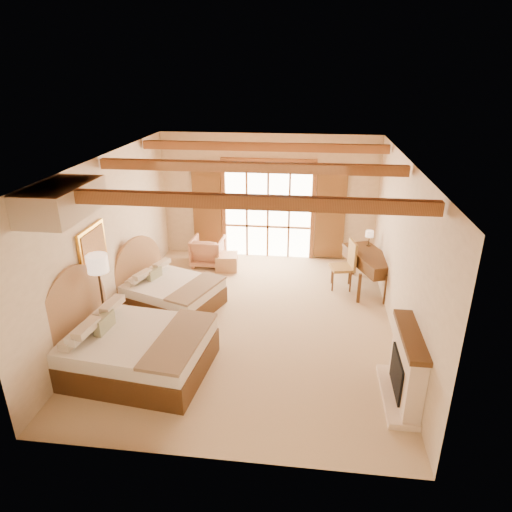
% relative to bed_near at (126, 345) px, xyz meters
% --- Properties ---
extents(floor, '(7.00, 7.00, 0.00)m').
position_rel_bed_near_xyz_m(floor, '(1.82, 1.79, -0.46)').
color(floor, '#CCB089').
rests_on(floor, ground).
extents(wall_back, '(5.50, 0.00, 5.50)m').
position_rel_bed_near_xyz_m(wall_back, '(1.82, 5.29, 1.14)').
color(wall_back, beige).
rests_on(wall_back, ground).
extents(wall_left, '(0.00, 7.00, 7.00)m').
position_rel_bed_near_xyz_m(wall_left, '(-0.93, 1.79, 1.14)').
color(wall_left, beige).
rests_on(wall_left, ground).
extents(wall_right, '(0.00, 7.00, 7.00)m').
position_rel_bed_near_xyz_m(wall_right, '(4.57, 1.79, 1.14)').
color(wall_right, beige).
rests_on(wall_right, ground).
extents(ceiling, '(7.00, 7.00, 0.00)m').
position_rel_bed_near_xyz_m(ceiling, '(1.82, 1.79, 2.74)').
color(ceiling, '#AF6738').
rests_on(ceiling, ground).
extents(ceiling_beams, '(5.39, 4.60, 0.18)m').
position_rel_bed_near_xyz_m(ceiling_beams, '(1.82, 1.79, 2.62)').
color(ceiling_beams, '#965E30').
rests_on(ceiling_beams, ceiling).
extents(french_doors, '(3.95, 0.08, 2.60)m').
position_rel_bed_near_xyz_m(french_doors, '(1.82, 5.23, 0.79)').
color(french_doors, white).
rests_on(french_doors, ground).
extents(fireplace, '(0.46, 1.40, 1.16)m').
position_rel_bed_near_xyz_m(fireplace, '(4.42, -0.21, 0.05)').
color(fireplace, beige).
rests_on(fireplace, ground).
extents(painting, '(0.06, 0.95, 0.75)m').
position_rel_bed_near_xyz_m(painting, '(-0.89, 1.04, 1.29)').
color(painting, gold).
rests_on(painting, wall_left).
extents(canopy_valance, '(0.70, 1.40, 0.45)m').
position_rel_bed_near_xyz_m(canopy_valance, '(-0.58, -0.21, 2.49)').
color(canopy_valance, beige).
rests_on(canopy_valance, ceiling).
extents(bed_near, '(2.48, 1.97, 1.51)m').
position_rel_bed_near_xyz_m(bed_near, '(0.00, 0.00, 0.00)').
color(bed_near, '#4E2915').
rests_on(bed_near, floor).
extents(bed_far, '(2.32, 1.96, 1.22)m').
position_rel_bed_near_xyz_m(bed_far, '(-0.03, 2.20, -0.09)').
color(bed_far, '#4E2915').
rests_on(bed_far, floor).
extents(nightstand, '(0.47, 0.47, 0.56)m').
position_rel_bed_near_xyz_m(nightstand, '(-0.67, 0.95, -0.18)').
color(nightstand, '#4E2915').
rests_on(nightstand, floor).
extents(floor_lamp, '(0.37, 0.37, 1.73)m').
position_rel_bed_near_xyz_m(floor_lamp, '(-0.68, 0.73, 1.01)').
color(floor_lamp, '#392B1C').
rests_on(floor_lamp, floor).
extents(armchair, '(0.82, 0.84, 0.73)m').
position_rel_bed_near_xyz_m(armchair, '(0.37, 4.47, -0.09)').
color(armchair, tan).
rests_on(armchair, floor).
extents(ottoman, '(0.60, 0.60, 0.39)m').
position_rel_bed_near_xyz_m(ottoman, '(0.89, 4.24, -0.26)').
color(ottoman, '#B2724B').
rests_on(ottoman, floor).
extents(desk, '(1.20, 1.70, 0.84)m').
position_rel_bed_near_xyz_m(desk, '(4.29, 3.58, -0.01)').
color(desk, '#4E2915').
rests_on(desk, floor).
extents(desk_chair, '(0.59, 0.59, 1.12)m').
position_rel_bed_near_xyz_m(desk_chair, '(3.70, 3.54, -0.11)').
color(desk_chair, olive).
rests_on(desk_chair, floor).
extents(desk_lamp, '(0.18, 0.18, 0.36)m').
position_rel_bed_near_xyz_m(desk_lamp, '(4.29, 4.10, 0.66)').
color(desk_lamp, '#392B1C').
rests_on(desk_lamp, desk).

